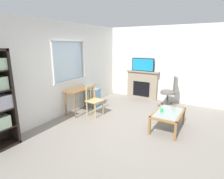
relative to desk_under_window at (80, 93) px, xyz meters
The scene contains 11 objects.
ground 1.98m from the desk_under_window, 98.85° to the right, with size 6.50×5.42×0.02m, color gray.
wall_back_with_window 0.84m from the desk_under_window, 131.62° to the left, with size 5.50×0.15×2.66m.
wall_right 3.21m from the desk_under_window, 36.37° to the right, with size 0.12×4.62×2.66m, color white.
desk_under_window is the anchor object (origin of this frame).
wooden_chair 0.54m from the desk_under_window, 87.98° to the right, with size 0.46×0.45×0.90m.
plastic_drawer_unit 0.80m from the desk_under_window, ahead, with size 0.35×0.40×0.57m, color #72ADDB.
fireplace 2.60m from the desk_under_window, 24.43° to the right, with size 0.26×1.27×1.05m.
tv 2.67m from the desk_under_window, 24.59° to the right, with size 0.06×0.85×0.48m.
office_chair 2.97m from the desk_under_window, 49.13° to the right, with size 0.58×0.57×1.00m.
coffee_table 2.62m from the desk_under_window, 85.33° to the right, with size 1.05×0.63×0.44m.
sippy_cup 2.46m from the desk_under_window, 86.47° to the right, with size 0.07×0.07×0.09m, color #33B770.
Camera 1 is at (-3.73, -1.67, 2.06)m, focal length 29.03 mm.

